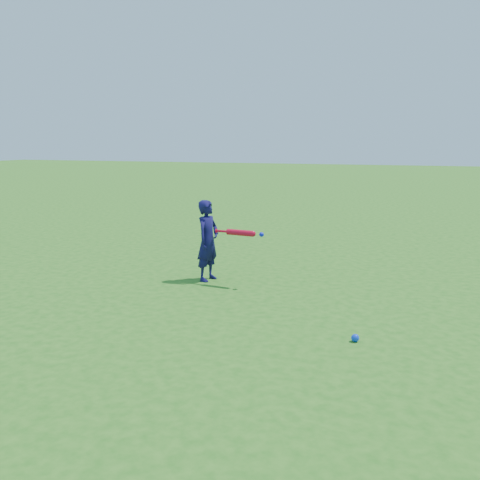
{
  "coord_description": "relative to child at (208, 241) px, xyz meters",
  "views": [
    {
      "loc": [
        3.02,
        -6.49,
        1.92
      ],
      "look_at": [
        0.48,
        0.14,
        0.62
      ],
      "focal_mm": 40.0,
      "sensor_mm": 36.0,
      "label": 1
    }
  ],
  "objects": [
    {
      "name": "child",
      "position": [
        0.0,
        0.0,
        0.0
      ],
      "size": [
        0.33,
        0.45,
        1.13
      ],
      "primitive_type": "imported",
      "rotation": [
        0.0,
        0.0,
        1.42
      ],
      "color": "#140F4A",
      "rests_on": "ground"
    },
    {
      "name": "ground_ball_blue",
      "position": [
        2.32,
        -1.65,
        -0.53
      ],
      "size": [
        0.08,
        0.08,
        0.08
      ],
      "primitive_type": "sphere",
      "color": "#0D37EC",
      "rests_on": "ground"
    },
    {
      "name": "ground",
      "position": [
        0.01,
        -0.18,
        -0.57
      ],
      "size": [
        80.0,
        80.0,
        0.0
      ],
      "primitive_type": "plane",
      "color": "#256518",
      "rests_on": "ground"
    },
    {
      "name": "bat_swing",
      "position": [
        0.55,
        -0.1,
        0.16
      ],
      "size": [
        0.71,
        0.12,
        0.08
      ],
      "rotation": [
        0.0,
        0.0,
        -0.09
      ],
      "color": "red",
      "rests_on": "ground"
    }
  ]
}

